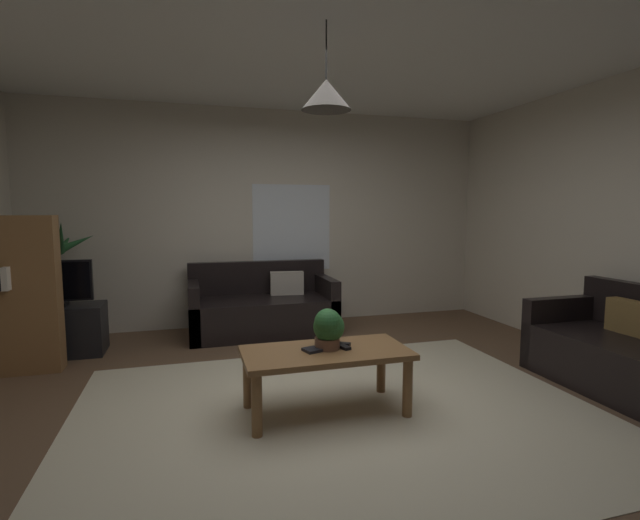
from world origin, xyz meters
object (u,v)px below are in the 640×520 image
(book_on_table_0, at_px, (312,350))
(bookshelf_corner, at_px, (14,295))
(coffee_table, at_px, (326,360))
(tv, at_px, (52,283))
(remote_on_table_0, at_px, (342,346))
(couch_under_window, at_px, (263,310))
(pendant_lamp, at_px, (326,95))
(potted_plant_on_table, at_px, (328,327))
(potted_palm_corner, at_px, (59,293))
(remote_on_table_1, at_px, (339,344))
(couch_right_side, at_px, (629,356))
(tv_stand, at_px, (56,331))

(book_on_table_0, bearing_deg, bookshelf_corner, 146.41)
(coffee_table, relative_size, tv, 1.62)
(book_on_table_0, bearing_deg, remote_on_table_0, 5.75)
(couch_under_window, relative_size, pendant_lamp, 2.89)
(potted_plant_on_table, height_order, potted_palm_corner, potted_palm_corner)
(remote_on_table_1, bearing_deg, bookshelf_corner, 94.81)
(pendant_lamp, bearing_deg, coffee_table, 0.00)
(remote_on_table_0, bearing_deg, remote_on_table_1, 75.68)
(couch_under_window, height_order, couch_right_side, same)
(remote_on_table_1, bearing_deg, tv, 85.64)
(potted_palm_corner, bearing_deg, tv_stand, -82.60)
(pendant_lamp, bearing_deg, tv_stand, 138.08)
(couch_under_window, bearing_deg, potted_plant_on_table, -86.92)
(coffee_table, height_order, tv_stand, tv_stand)
(potted_plant_on_table, xyz_separation_m, pendant_lamp, (-0.02, -0.02, 1.60))
(couch_under_window, bearing_deg, pendant_lamp, -87.53)
(potted_palm_corner, bearing_deg, coffee_table, -46.90)
(bookshelf_corner, bearing_deg, remote_on_table_0, -30.72)
(couch_under_window, bearing_deg, book_on_table_0, -90.11)
(remote_on_table_1, bearing_deg, coffee_table, 156.50)
(tv, bearing_deg, bookshelf_corner, -112.68)
(couch_right_side, distance_m, pendant_lamp, 3.14)
(couch_right_side, height_order, potted_palm_corner, potted_palm_corner)
(remote_on_table_1, height_order, potted_palm_corner, potted_palm_corner)
(bookshelf_corner, bearing_deg, coffee_table, -32.36)
(couch_right_side, relative_size, potted_palm_corner, 1.03)
(potted_plant_on_table, relative_size, potted_palm_corner, 0.21)
(couch_right_side, distance_m, potted_plant_on_table, 2.48)
(potted_plant_on_table, xyz_separation_m, tv_stand, (-2.23, 1.96, -0.37))
(potted_palm_corner, bearing_deg, pendant_lamp, -46.90)
(remote_on_table_1, bearing_deg, potted_palm_corner, 80.12)
(potted_palm_corner, bearing_deg, potted_plant_on_table, -46.39)
(bookshelf_corner, bearing_deg, potted_plant_on_table, -31.79)
(tv, bearing_deg, remote_on_table_0, -39.75)
(remote_on_table_0, bearing_deg, tv, 125.67)
(book_on_table_0, relative_size, potted_palm_corner, 0.08)
(couch_under_window, xyz_separation_m, pendant_lamp, (0.10, -2.26, 1.94))
(potted_plant_on_table, height_order, bookshelf_corner, bookshelf_corner)
(remote_on_table_0, xyz_separation_m, tv_stand, (-2.34, 1.97, -0.22))
(couch_under_window, bearing_deg, potted_palm_corner, 175.85)
(book_on_table_0, height_order, pendant_lamp, pendant_lamp)
(book_on_table_0, height_order, bookshelf_corner, bookshelf_corner)
(couch_under_window, height_order, pendant_lamp, pendant_lamp)
(couch_under_window, height_order, remote_on_table_1, couch_under_window)
(remote_on_table_1, relative_size, potted_palm_corner, 0.12)
(book_on_table_0, bearing_deg, coffee_table, 3.19)
(couch_right_side, xyz_separation_m, book_on_table_0, (-2.56, 0.27, 0.19))
(coffee_table, distance_m, remote_on_table_1, 0.17)
(potted_palm_corner, distance_m, pendant_lamp, 3.71)
(couch_under_window, xyz_separation_m, potted_plant_on_table, (0.12, -2.25, 0.34))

